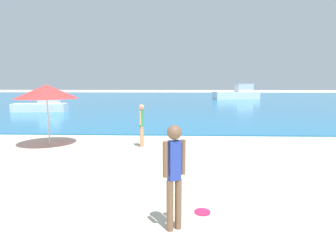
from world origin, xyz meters
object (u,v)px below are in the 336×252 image
at_px(person_standing, 174,171).
at_px(frisbee, 202,212).
at_px(beach_umbrella, 46,92).
at_px(boat_near, 42,106).
at_px(person_distant, 142,123).
at_px(boat_far, 238,94).

bearing_deg(person_standing, frisbee, 21.34).
relative_size(person_standing, beach_umbrella, 0.74).
bearing_deg(person_standing, boat_near, 92.55).
height_order(frisbee, boat_near, boat_near).
distance_m(person_distant, boat_near, 15.24).
bearing_deg(boat_near, frisbee, 118.07).
relative_size(frisbee, person_distant, 0.19).
distance_m(person_standing, boat_near, 20.73).
bearing_deg(beach_umbrella, boat_near, 117.25).
bearing_deg(beach_umbrella, person_distant, -0.80).
height_order(person_standing, person_distant, person_standing).
height_order(boat_near, beach_umbrella, beach_umbrella).
distance_m(person_standing, beach_umbrella, 7.57).
height_order(boat_near, boat_far, boat_far).
height_order(person_standing, boat_near, person_standing).
xyz_separation_m(boat_near, beach_umbrella, (6.10, -11.84, 1.44)).
xyz_separation_m(person_standing, beach_umbrella, (-4.70, 5.85, 1.04)).
xyz_separation_m(frisbee, beach_umbrella, (-5.19, 5.26, 1.97)).
bearing_deg(frisbee, boat_near, 123.44).
bearing_deg(boat_far, beach_umbrella, 54.59).
bearing_deg(boat_far, person_distant, 60.16).
relative_size(person_standing, boat_near, 0.40).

